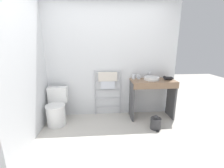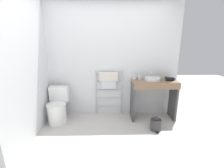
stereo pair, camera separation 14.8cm
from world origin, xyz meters
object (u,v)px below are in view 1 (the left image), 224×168
Objects in this scene: toilet at (57,109)px; towel_radiator at (108,84)px; trash_bin at (156,123)px; cup_near_wall at (134,77)px; sink_basin at (151,78)px; cup_near_edge at (139,77)px; hair_dryer at (168,78)px.

towel_radiator is at bearing 16.29° from toilet.
towel_radiator reaches higher than trash_bin.
cup_near_wall is (1.68, 0.25, 0.61)m from toilet.
cup_near_wall reaches higher than toilet.
cup_near_wall is 0.33× the size of trash_bin.
cup_near_wall reaches higher than sink_basin.
toilet is 1.80m from cup_near_wall.
trash_bin is (0.22, -0.62, -0.81)m from cup_near_edge.
hair_dryer is (0.63, -0.13, -0.01)m from cup_near_edge.
cup_near_wall is (0.58, -0.07, 0.17)m from towel_radiator.
hair_dryer is 1.02m from trash_bin.
sink_basin reaches higher than toilet.
cup_near_edge is (0.69, -0.09, 0.16)m from towel_radiator.
toilet is 1.90m from cup_near_edge.
trash_bin is at bearing -37.79° from towel_radiator.
towel_radiator is at bearing 170.57° from hair_dryer.
sink_basin is at bearing -21.06° from cup_near_edge.
towel_radiator is 0.61m from cup_near_wall.
toilet reaches higher than trash_bin.
towel_radiator is 1.32m from trash_bin.
cup_near_edge is at bearing -7.33° from towel_radiator.
sink_basin is 0.28m from cup_near_edge.
toilet is at bearing -177.58° from hair_dryer.
toilet is 1.23m from towel_radiator.
cup_near_wall is (-0.37, 0.12, 0.01)m from sink_basin.
toilet is 2.49m from hair_dryer.
towel_radiator is 3.21× the size of sink_basin.
towel_radiator is 0.98m from sink_basin.
towel_radiator is 3.67× the size of trash_bin.
cup_near_edge is 0.64m from hair_dryer.
cup_near_wall reaches higher than trash_bin.
cup_near_wall is 0.76m from hair_dryer.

